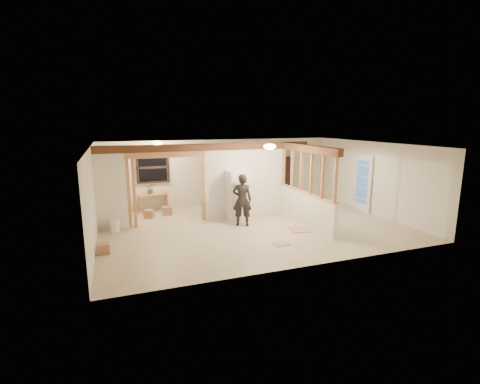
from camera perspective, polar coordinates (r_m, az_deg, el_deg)
name	(u,v)px	position (r m, az deg, el deg)	size (l,w,h in m)	color
floor	(253,226)	(10.83, 2.09, -5.61)	(9.00, 6.50, 0.01)	#C4B392
ceiling	(253,145)	(10.37, 2.19, 7.73)	(9.00, 6.50, 0.01)	white
wall_back	(221,172)	(13.55, -3.09, 3.30)	(9.00, 0.01, 2.50)	silver
wall_front	(310,212)	(7.69, 11.38, -3.27)	(9.00, 0.01, 2.50)	silver
wall_left	(92,197)	(9.78, -23.06, -0.82)	(0.01, 6.50, 2.50)	silver
wall_right	(373,178)	(12.91, 20.97, 2.14)	(0.01, 6.50, 2.50)	silver
partition_left_stub	(111,188)	(10.94, -20.45, 0.61)	(0.90, 0.12, 2.50)	silver
partition_center	(245,180)	(11.70, 0.81, 2.01)	(2.80, 0.12, 2.50)	silver
doorway_frame	(167,189)	(11.08, -11.85, 0.43)	(2.46, 0.14, 2.20)	tan
header_beam_back	(210,147)	(11.19, -4.96, 7.36)	(7.00, 0.18, 0.22)	brown
header_beam_right	(307,148)	(10.74, 10.99, 7.02)	(0.18, 3.30, 0.22)	brown
pony_wall	(305,209)	(11.04, 10.62, -2.74)	(0.12, 3.20, 1.00)	silver
stud_partition	(306,172)	(10.82, 10.84, 3.22)	(0.14, 3.20, 1.32)	tan
window_back	(153,168)	(12.91, -14.12, 3.91)	(1.12, 0.10, 1.10)	black
french_door	(363,183)	(13.19, 19.50, 1.33)	(0.12, 0.86, 2.00)	white
ceiling_dome_main	(270,146)	(10.04, 4.88, 7.46)	(0.36, 0.36, 0.16)	#FFEABF
ceiling_dome_util	(157,143)	(11.98, -13.39, 7.85)	(0.32, 0.32, 0.14)	#FFEABF
hanging_bulb	(177,153)	(11.38, -10.37, 6.28)	(0.07, 0.07, 0.07)	#FFD88C
refrigerator	(238,196)	(11.29, -0.33, -0.59)	(0.67, 0.65, 1.63)	silver
woman	(242,200)	(10.67, 0.36, -1.31)	(0.59, 0.39, 1.63)	black
work_table	(153,202)	(12.90, -14.02, -1.65)	(1.02, 0.51, 0.64)	tan
potted_plant	(151,189)	(12.77, -14.47, 0.49)	(0.32, 0.28, 0.36)	#2E6931
shop_vac	(108,208)	(12.41, -20.86, -2.54)	(0.51, 0.51, 0.66)	#A11113
bookshelf	(283,178)	(14.36, 6.99, 2.22)	(0.88, 0.29, 1.77)	black
bucket	(114,225)	(10.90, -19.91, -5.15)	(0.29, 0.29, 0.37)	silver
box_util_a	(167,211)	(12.32, -11.87, -3.01)	(0.33, 0.29, 0.29)	#A2714E
box_util_b	(149,214)	(12.07, -14.69, -3.49)	(0.29, 0.29, 0.27)	#A2714E
box_front	(103,249)	(9.24, -21.58, -8.64)	(0.31, 0.25, 0.25)	#A2714E
floor_panel_near	(300,229)	(10.60, 9.85, -6.07)	(0.60, 0.60, 0.02)	tan
floor_panel_far	(281,244)	(9.34, 6.77, -8.45)	(0.44, 0.35, 0.01)	tan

